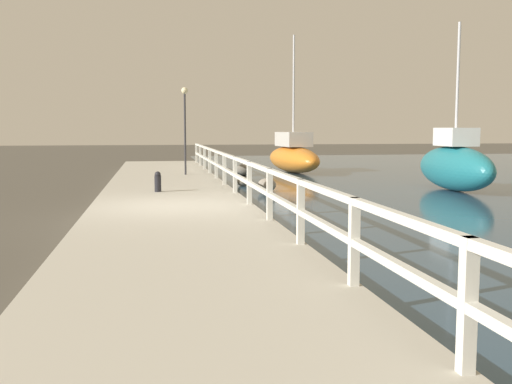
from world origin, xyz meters
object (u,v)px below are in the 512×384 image
dock_lamp (185,114)px  sailboat_orange (293,156)px  mooring_bollard (158,182)px  sailboat_teal (455,165)px

dock_lamp → sailboat_orange: size_ratio=0.51×
mooring_bollard → dock_lamp: 6.16m
dock_lamp → sailboat_orange: sailboat_orange is taller
mooring_bollard → sailboat_orange: bearing=59.6°
mooring_bollard → sailboat_teal: sailboat_teal is taller
sailboat_teal → sailboat_orange: size_ratio=0.86×
sailboat_orange → dock_lamp: bearing=-141.4°
dock_lamp → sailboat_orange: bearing=42.5°
dock_lamp → sailboat_teal: sailboat_teal is taller
mooring_bollard → sailboat_teal: 9.49m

